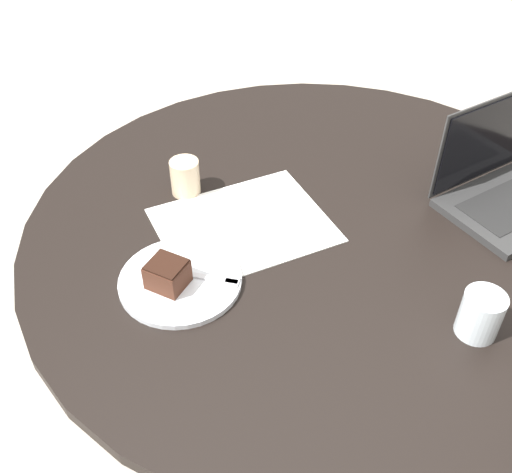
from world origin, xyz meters
TOP-DOWN VIEW (x-y plane):
  - ground_plane at (0.00, 0.00)m, footprint 12.00×12.00m
  - dining_table at (0.00, 0.00)m, footprint 1.35×1.35m
  - paper_document at (0.18, 0.01)m, footprint 0.46×0.42m
  - plate at (0.31, 0.19)m, footprint 0.25×0.25m
  - cake_slice at (0.33, 0.20)m, footprint 0.10×0.09m
  - fork at (0.26, 0.19)m, footprint 0.17×0.06m
  - coffee_glass at (0.32, -0.12)m, footprint 0.07×0.07m
  - water_glass at (-0.25, 0.32)m, footprint 0.08×0.08m
  - laptop at (-0.43, -0.07)m, footprint 0.40×0.37m

SIDE VIEW (x-z plane):
  - ground_plane at x=0.00m, z-range 0.00..0.00m
  - dining_table at x=0.00m, z-range 0.24..0.99m
  - paper_document at x=0.18m, z-range 0.75..0.75m
  - plate at x=0.31m, z-range 0.75..0.76m
  - fork at x=0.26m, z-range 0.76..0.77m
  - cake_slice at x=0.33m, z-range 0.76..0.82m
  - laptop at x=-0.43m, z-range 0.67..0.91m
  - coffee_glass at x=0.32m, z-range 0.75..0.84m
  - water_glass at x=-0.25m, z-range 0.75..0.84m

